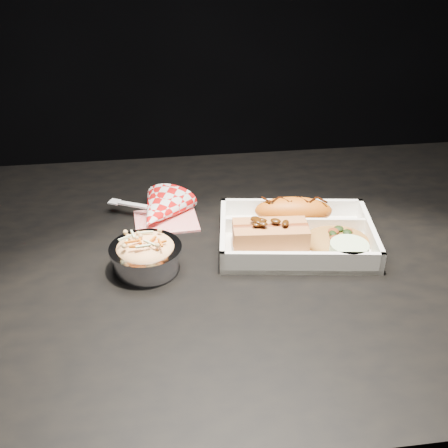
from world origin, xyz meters
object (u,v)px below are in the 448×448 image
(dining_table, at_px, (260,292))
(fried_pastry, at_px, (293,211))
(food_tray, at_px, (296,238))
(foil_coleslaw_cup, at_px, (146,253))
(napkin_fork, at_px, (160,211))
(hotdog, at_px, (270,234))

(dining_table, distance_m, fried_pastry, 0.15)
(food_tray, distance_m, foil_coleslaw_cup, 0.25)
(napkin_fork, bearing_deg, foil_coleslaw_cup, -73.51)
(dining_table, xyz_separation_m, fried_pastry, (0.07, 0.06, 0.12))
(napkin_fork, bearing_deg, hotdog, -11.07)
(dining_table, relative_size, hotdog, 9.72)
(dining_table, distance_m, food_tray, 0.12)
(dining_table, height_order, hotdog, hotdog)
(fried_pastry, bearing_deg, foil_coleslaw_cup, -158.96)
(hotdog, bearing_deg, food_tray, 27.23)
(fried_pastry, relative_size, hotdog, 1.08)
(dining_table, relative_size, foil_coleslaw_cup, 10.83)
(hotdog, bearing_deg, foil_coleslaw_cup, -168.33)
(fried_pastry, distance_m, foil_coleslaw_cup, 0.27)
(food_tray, height_order, hotdog, hotdog)
(food_tray, distance_m, hotdog, 0.06)
(fried_pastry, bearing_deg, food_tray, -98.43)
(dining_table, height_order, food_tray, food_tray)
(fried_pastry, bearing_deg, dining_table, -136.67)
(hotdog, bearing_deg, fried_pastry, 57.70)
(fried_pastry, height_order, hotdog, hotdog)
(hotdog, distance_m, foil_coleslaw_cup, 0.20)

